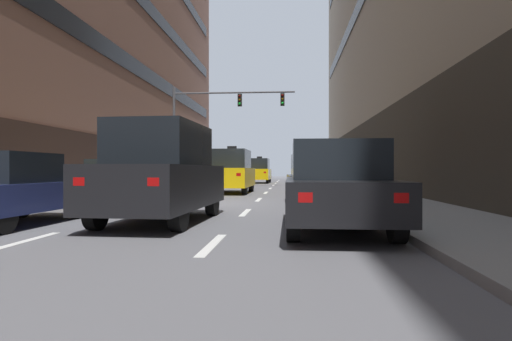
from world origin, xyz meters
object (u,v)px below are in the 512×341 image
object	(u,v)px
car_driving_4	(162,173)
car_parked_0	(336,187)
taxi_driving_2	(222,174)
traffic_signal_0	(214,115)
taxi_driving_1	(118,182)
car_parked_1	(316,180)
car_driving_3	(11,189)
taxi_driving_5	(232,172)
taxi_driving_0	(259,171)

from	to	relation	value
car_driving_4	car_parked_0	bearing A→B (deg)	-15.29
taxi_driving_2	traffic_signal_0	bearing A→B (deg)	-84.73
taxi_driving_1	car_parked_1	size ratio (longest dim) A/B	0.91
car_driving_4	traffic_signal_0	distance (m)	19.57
taxi_driving_2	car_parked_1	xyz separation A→B (m)	(6.82, -21.94, 0.08)
car_driving_3	taxi_driving_5	size ratio (longest dim) A/B	0.92
taxi_driving_2	taxi_driving_5	world-z (taller)	taxi_driving_5
car_driving_3	car_driving_4	xyz separation A→B (m)	(3.09, 0.80, 0.35)
taxi_driving_5	taxi_driving_0	bearing A→B (deg)	89.11
traffic_signal_0	car_parked_0	bearing A→B (deg)	-73.12
car_parked_1	traffic_signal_0	world-z (taller)	traffic_signal_0
taxi_driving_1	traffic_signal_0	xyz separation A→B (m)	(0.98, 13.88, 4.22)
taxi_driving_0	taxi_driving_5	distance (m)	15.98
car_driving_4	traffic_signal_0	xyz separation A→B (m)	(-2.27, 19.05, 3.87)
car_driving_4	car_parked_0	world-z (taller)	car_driving_4
taxi_driving_2	car_parked_0	bearing A→B (deg)	-76.27
taxi_driving_1	car_driving_3	bearing A→B (deg)	-88.54
car_driving_4	traffic_signal_0	bearing A→B (deg)	96.80
taxi_driving_0	taxi_driving_1	xyz separation A→B (m)	(-3.47, -22.60, -0.32)
taxi_driving_2	car_driving_4	size ratio (longest dim) A/B	0.89
taxi_driving_5	car_parked_1	xyz separation A→B (m)	(3.86, -6.87, -0.25)
taxi_driving_0	traffic_signal_0	distance (m)	9.88
taxi_driving_1	car_driving_3	size ratio (longest dim) A/B	0.99
taxi_driving_2	car_driving_4	xyz separation A→B (m)	(2.99, -26.87, 0.35)
car_driving_3	car_parked_0	bearing A→B (deg)	-2.08
taxi_driving_0	taxi_driving_2	xyz separation A→B (m)	(-3.21, -0.91, -0.32)
taxi_driving_2	taxi_driving_1	bearing A→B (deg)	-90.67
car_driving_3	car_parked_0	distance (m)	6.93
car_parked_1	traffic_signal_0	distance (m)	15.93
taxi_driving_1	traffic_signal_0	bearing A→B (deg)	85.98
taxi_driving_0	taxi_driving_5	world-z (taller)	taxi_driving_5
taxi_driving_5	traffic_signal_0	xyz separation A→B (m)	(-2.24, 7.25, 3.89)
car_driving_4	car_parked_1	distance (m)	6.25
car_driving_4	car_driving_3	bearing A→B (deg)	-165.59
car_driving_4	taxi_driving_2	bearing A→B (deg)	96.35
taxi_driving_5	car_parked_0	world-z (taller)	taxi_driving_5
car_driving_4	car_parked_1	bearing A→B (deg)	52.16
taxi_driving_0	car_driving_3	bearing A→B (deg)	-96.62
car_parked_0	car_driving_4	bearing A→B (deg)	164.71
taxi_driving_1	taxi_driving_5	xyz separation A→B (m)	(3.22, 6.63, 0.33)
taxi_driving_2	car_driving_4	bearing A→B (deg)	-83.65
taxi_driving_1	traffic_signal_0	size ratio (longest dim) A/B	0.50
car_driving_3	traffic_signal_0	distance (m)	20.30
car_driving_3	car_driving_4	bearing A→B (deg)	14.41
taxi_driving_0	car_driving_4	size ratio (longest dim) A/B	0.96
car_parked_0	taxi_driving_0	bearing A→B (deg)	97.13
taxi_driving_1	car_driving_3	distance (m)	5.97
taxi_driving_5	car_parked_0	size ratio (longest dim) A/B	1.00
car_driving_3	taxi_driving_5	distance (m)	12.96
car_driving_3	car_parked_1	bearing A→B (deg)	39.59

